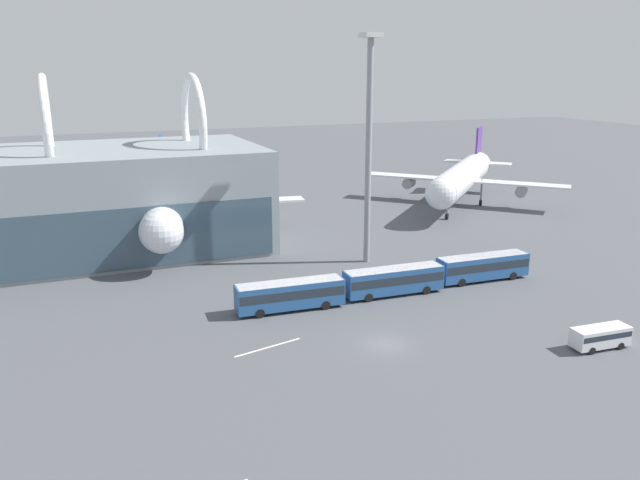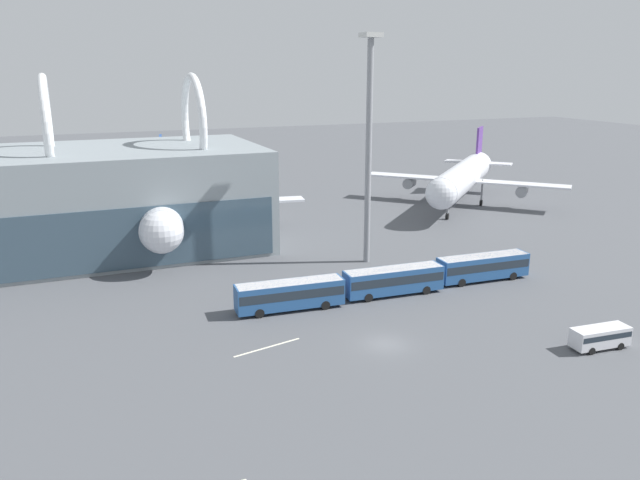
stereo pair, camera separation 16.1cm
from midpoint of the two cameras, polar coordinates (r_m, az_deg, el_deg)
ground_plane at (r=59.98m, az=6.06°, el=-9.46°), size 440.00×440.00×0.00m
airliner_at_gate_far at (r=98.97m, az=-14.14°, el=3.48°), size 44.51×43.51×13.79m
airliner_parked_remote at (r=120.89m, az=13.02°, el=5.68°), size 32.81×32.17×13.42m
shuttle_bus_0 at (r=67.06m, az=-2.71°, el=-4.91°), size 11.88×3.31×3.17m
shuttle_bus_1 at (r=71.88m, az=6.80°, el=-3.59°), size 11.84×3.11×3.17m
shuttle_bus_2 at (r=78.75m, az=14.72°, el=-2.30°), size 11.84×3.10×3.17m
service_van_foreground at (r=63.92m, az=24.31°, el=-8.00°), size 5.74×2.31×2.05m
floodlight_mast at (r=80.98m, az=4.54°, el=9.27°), size 2.31×2.31×29.38m
lane_stripe_0 at (r=59.22m, az=-4.75°, el=-9.76°), size 6.93×1.78×0.01m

